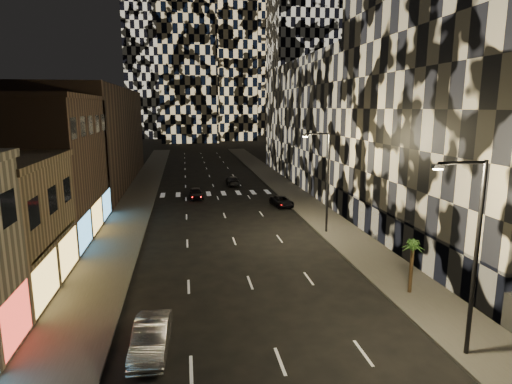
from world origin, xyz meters
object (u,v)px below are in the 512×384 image
object	(u,v)px
streetlight_near	(472,246)
palm_tree	(413,249)
car_dark_oncoming	(233,181)
streetlight_far	(325,175)
car_silver_parked	(151,338)
car_dark_midlane	(196,193)
car_dark_rightlane	(282,201)

from	to	relation	value
streetlight_near	palm_tree	bearing A→B (deg)	80.73
car_dark_oncoming	streetlight_far	bearing A→B (deg)	102.93
streetlight_near	streetlight_far	bearing A→B (deg)	90.00
car_silver_parked	palm_tree	distance (m)	15.87
streetlight_near	streetlight_far	distance (m)	20.00
streetlight_near	palm_tree	xyz separation A→B (m)	(1.08, 6.61, -2.44)
streetlight_far	car_dark_midlane	xyz separation A→B (m)	(-11.07, 17.07, -4.66)
car_dark_oncoming	palm_tree	size ratio (longest dim) A/B	1.35
streetlight_far	palm_tree	size ratio (longest dim) A/B	2.69
palm_tree	streetlight_near	bearing A→B (deg)	-99.27
streetlight_far	car_dark_rightlane	bearing A→B (deg)	96.87
car_dark_oncoming	car_silver_parked	bearing A→B (deg)	79.60
car_silver_parked	car_dark_rightlane	xyz separation A→B (m)	(12.80, 28.53, -0.17)
streetlight_far	palm_tree	distance (m)	13.65
car_dark_rightlane	car_dark_oncoming	bearing A→B (deg)	98.58
palm_tree	car_dark_oncoming	bearing A→B (deg)	99.44
streetlight_near	car_dark_rightlane	size ratio (longest dim) A/B	2.16
car_silver_parked	palm_tree	xyz separation A→B (m)	(15.23, 3.90, 2.16)
streetlight_near	car_dark_rightlane	distance (m)	31.64
car_silver_parked	car_dark_midlane	distance (m)	34.49
streetlight_near	palm_tree	distance (m)	7.13
streetlight_far	car_dark_oncoming	xyz separation A→B (m)	(-5.44, 25.83, -4.70)
car_dark_midlane	palm_tree	xyz separation A→B (m)	(12.15, -30.46, 2.22)
car_dark_rightlane	palm_tree	xyz separation A→B (m)	(2.43, -24.64, 2.33)
car_silver_parked	car_dark_midlane	xyz separation A→B (m)	(3.08, 34.35, -0.05)
streetlight_near	car_dark_rightlane	xyz separation A→B (m)	(-1.35, 31.25, -4.77)
car_dark_oncoming	car_dark_midlane	bearing A→B (deg)	58.30
car_silver_parked	car_dark_rightlane	world-z (taller)	car_silver_parked
streetlight_near	car_dark_rightlane	bearing A→B (deg)	92.48
car_silver_parked	streetlight_far	bearing A→B (deg)	53.71
car_dark_oncoming	car_dark_rightlane	size ratio (longest dim) A/B	1.08
car_dark_oncoming	palm_tree	xyz separation A→B (m)	(6.52, -39.22, 2.25)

